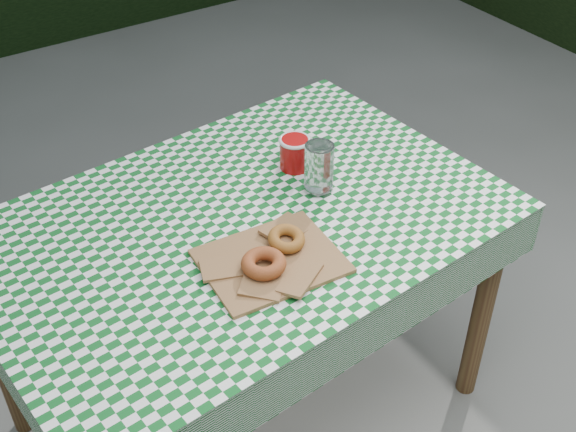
% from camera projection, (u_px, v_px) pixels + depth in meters
% --- Properties ---
extents(ground, '(60.00, 60.00, 0.00)m').
position_uv_depth(ground, '(252.00, 385.00, 2.41)').
color(ground, '#595954').
rests_on(ground, ground).
extents(table, '(1.38, 0.98, 0.75)m').
position_uv_depth(table, '(246.00, 323.00, 2.12)').
color(table, '#4F2F1B').
rests_on(table, ground).
extents(tablecloth, '(1.40, 1.00, 0.01)m').
position_uv_depth(tablecloth, '(241.00, 220.00, 1.88)').
color(tablecloth, '#0D541D').
rests_on(tablecloth, table).
extents(paper_bag, '(0.34, 0.28, 0.02)m').
position_uv_depth(paper_bag, '(271.00, 260.00, 1.74)').
color(paper_bag, '#9A6B43').
rests_on(paper_bag, tablecloth).
extents(bagel_front, '(0.15, 0.15, 0.03)m').
position_uv_depth(bagel_front, '(264.00, 263.00, 1.70)').
color(bagel_front, '#9A451F').
rests_on(bagel_front, paper_bag).
extents(bagel_back, '(0.10, 0.10, 0.03)m').
position_uv_depth(bagel_back, '(286.00, 239.00, 1.77)').
color(bagel_back, '#965D1F').
rests_on(bagel_back, paper_bag).
extents(coffee_mug, '(0.21, 0.21, 0.09)m').
position_uv_depth(coffee_mug, '(295.00, 153.00, 2.04)').
color(coffee_mug, '#9A090A').
rests_on(coffee_mug, tablecloth).
extents(drinking_glass, '(0.09, 0.09, 0.14)m').
position_uv_depth(drinking_glass, '(319.00, 168.00, 1.94)').
color(drinking_glass, silver).
rests_on(drinking_glass, tablecloth).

